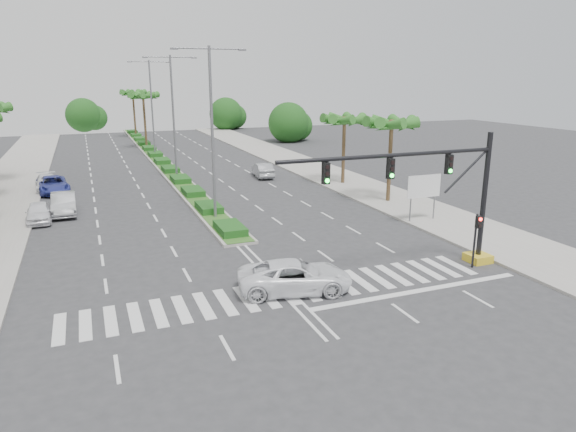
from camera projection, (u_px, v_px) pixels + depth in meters
name	position (u px, v px, depth m)	size (l,w,h in m)	color
ground	(286.00, 292.00, 24.56)	(160.00, 160.00, 0.00)	#333335
footpath_right	(359.00, 187.00, 47.89)	(6.00, 120.00, 0.15)	gray
median	(156.00, 158.00, 64.90)	(2.20, 75.00, 0.20)	gray
median_grass	(156.00, 157.00, 64.87)	(1.80, 75.00, 0.04)	#315E20
signal_gantry	(450.00, 205.00, 26.96)	(12.60, 1.20, 7.20)	gold
pedestrian_signal	(477.00, 232.00, 27.19)	(0.28, 0.36, 3.00)	black
direction_sign	(424.00, 188.00, 35.89)	(2.70, 0.11, 3.40)	slate
palm_right_near	(392.00, 126.00, 40.66)	(4.57, 4.68, 7.05)	brown
palm_right_far	(344.00, 122.00, 47.91)	(4.57, 4.68, 6.75)	brown
palm_median_a	(143.00, 98.00, 72.02)	(4.57, 4.68, 8.05)	brown
palm_median_b	(133.00, 94.00, 85.48)	(4.57, 4.68, 8.05)	brown
streetlight_near	(212.00, 125.00, 35.34)	(5.10, 0.25, 12.00)	slate
streetlight_mid	(173.00, 111.00, 49.69)	(5.10, 0.25, 12.00)	slate
streetlight_far	(152.00, 103.00, 64.04)	(5.10, 0.25, 12.00)	slate
car_parked_a	(39.00, 212.00, 36.36)	(1.65, 4.09, 1.39)	white
car_parked_b	(64.00, 204.00, 38.46)	(1.69, 4.84, 1.59)	#ABABB0
car_parked_c	(53.00, 185.00, 45.53)	(2.45, 5.31, 1.47)	#323C9A
car_parked_d	(47.00, 183.00, 46.47)	(1.97, 4.84, 1.40)	white
car_crossing	(295.00, 276.00, 24.51)	(2.52, 5.47, 1.52)	white
car_right	(263.00, 170.00, 52.72)	(1.57, 4.50, 1.48)	#AAABAF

